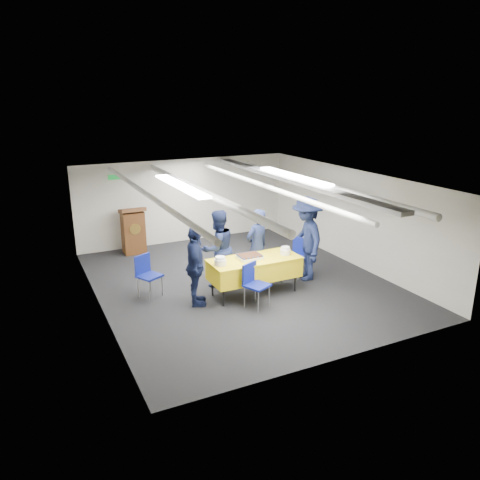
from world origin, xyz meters
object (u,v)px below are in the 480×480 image
(chair_right, at_px, (298,253))
(chair_near, at_px, (254,280))
(podium, at_px, (133,230))
(sailor_b, at_px, (218,249))
(serving_table, at_px, (254,268))
(chair_left, at_px, (146,271))
(sailor_d, at_px, (306,239))
(sheet_cake, at_px, (249,257))
(sailor_a, at_px, (257,246))
(sailor_c, at_px, (195,266))

(chair_right, bearing_deg, chair_near, -148.62)
(chair_near, bearing_deg, podium, 107.13)
(sailor_b, bearing_deg, chair_right, 158.61)
(serving_table, distance_m, chair_left, 2.20)
(sailor_d, bearing_deg, sheet_cake, -70.82)
(sheet_cake, height_order, chair_left, chair_left)
(sheet_cake, height_order, sailor_a, sailor_a)
(sailor_b, xyz_separation_m, sailor_d, (1.91, -0.50, 0.10))
(serving_table, bearing_deg, sailor_a, 57.16)
(chair_right, xyz_separation_m, chair_left, (-3.41, 0.37, 0.00))
(sailor_a, xyz_separation_m, sailor_c, (-1.61, -0.50, -0.03))
(sheet_cake, xyz_separation_m, sailor_a, (0.42, 0.47, 0.02))
(sailor_c, bearing_deg, chair_near, -99.71)
(chair_left, distance_m, sailor_d, 3.52)
(serving_table, distance_m, sailor_b, 0.93)
(podium, height_order, chair_right, podium)
(serving_table, relative_size, podium, 1.50)
(chair_right, bearing_deg, sailor_b, 172.61)
(podium, xyz_separation_m, chair_left, (-0.43, -2.84, -0.08))
(chair_left, bearing_deg, sailor_d, -10.38)
(sailor_c, bearing_deg, chair_right, -60.64)
(sailor_b, height_order, sailor_c, sailor_b)
(serving_table, distance_m, podium, 4.04)
(chair_near, xyz_separation_m, sailor_a, (0.63, 1.04, 0.30))
(sailor_b, bearing_deg, sheet_cake, 106.46)
(sheet_cake, relative_size, sailor_a, 0.29)
(serving_table, relative_size, sailor_c, 1.18)
(sheet_cake, height_order, chair_near, chair_near)
(serving_table, xyz_separation_m, sailor_b, (-0.50, 0.74, 0.28))
(chair_near, xyz_separation_m, sailor_c, (-0.98, 0.54, 0.27))
(sailor_a, bearing_deg, chair_left, -25.14)
(podium, xyz_separation_m, sailor_a, (1.93, -3.19, 0.21))
(chair_near, height_order, chair_right, same)
(chair_right, relative_size, sailor_a, 0.53)
(sailor_a, bearing_deg, podium, -75.59)
(sailor_b, height_order, sailor_d, sailor_d)
(serving_table, relative_size, sheet_cake, 3.87)
(podium, relative_size, sailor_b, 0.75)
(chair_left, distance_m, sailor_c, 1.16)
(chair_near, bearing_deg, sailor_b, 99.16)
(chair_near, height_order, sailor_d, sailor_d)
(chair_near, height_order, sailor_a, sailor_a)
(sheet_cake, bearing_deg, podium, 112.38)
(sheet_cake, distance_m, sailor_a, 0.63)
(chair_right, xyz_separation_m, sailor_a, (-1.05, 0.02, 0.30))
(chair_near, height_order, sailor_c, sailor_c)
(serving_table, xyz_separation_m, sailor_d, (1.41, 0.23, 0.38))
(chair_near, relative_size, sailor_b, 0.52)
(sailor_b, bearing_deg, sailor_d, 151.22)
(podium, height_order, sailor_a, sailor_a)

